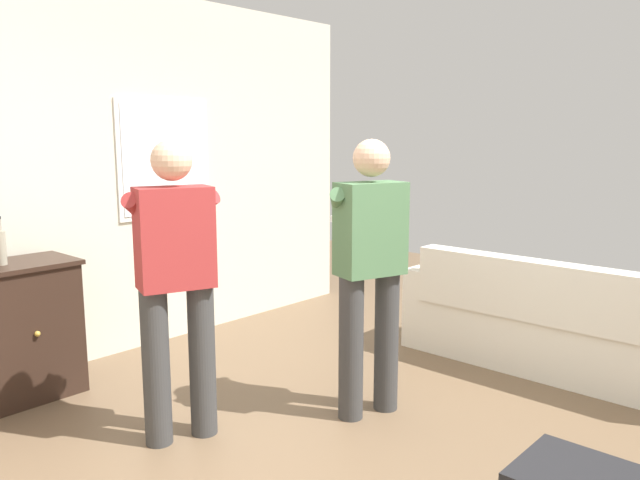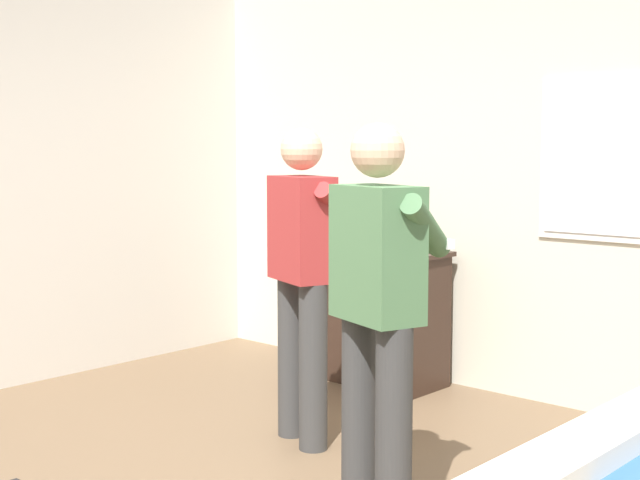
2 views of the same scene
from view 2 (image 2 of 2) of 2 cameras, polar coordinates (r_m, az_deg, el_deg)
wall_back_with_window at (r=5.70m, az=13.18°, el=4.04°), size 5.20×0.15×2.80m
sideboard_cabinet at (r=6.07m, az=3.00°, el=-4.73°), size 1.11×0.49×0.90m
bottle_wine_green at (r=5.90m, az=3.91°, el=0.52°), size 0.06×0.06×0.31m
bottle_liquor_amber at (r=6.10m, az=2.29°, el=0.51°), size 0.07×0.07×0.26m
bottle_spirits_clear at (r=5.99m, az=2.69°, el=0.69°), size 0.08×0.08×0.32m
person_standing_left at (r=4.71m, az=-1.04°, el=-1.89°), size 0.52×0.52×1.68m
person_standing_right at (r=3.65m, az=3.80°, el=-4.25°), size 0.53×0.52×1.68m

